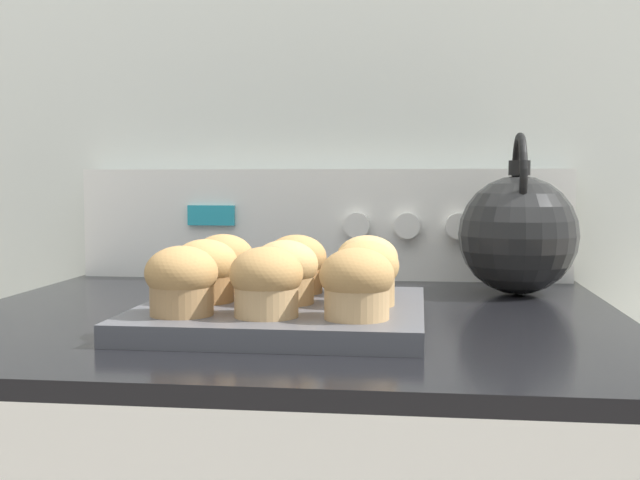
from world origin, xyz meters
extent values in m
cube|color=silver|center=(0.00, 0.74, 1.20)|extent=(8.00, 0.05, 2.40)
cube|color=black|center=(0.00, 0.37, 0.92)|extent=(0.78, 0.70, 0.02)
cube|color=white|center=(0.00, 0.69, 1.01)|extent=(0.76, 0.05, 0.17)
cube|color=teal|center=(-0.17, 0.66, 1.03)|extent=(0.07, 0.01, 0.03)
cylinder|color=white|center=(0.06, 0.65, 1.01)|extent=(0.04, 0.02, 0.04)
cylinder|color=white|center=(0.13, 0.65, 1.01)|extent=(0.04, 0.02, 0.04)
cylinder|color=white|center=(0.21, 0.65, 1.01)|extent=(0.04, 0.02, 0.04)
cylinder|color=white|center=(0.28, 0.65, 1.01)|extent=(0.04, 0.02, 0.04)
cube|color=#4C4C51|center=(0.01, 0.28, 0.94)|extent=(0.30, 0.30, 0.02)
cylinder|color=#A37A4C|center=(-0.08, 0.20, 0.97)|extent=(0.06, 0.06, 0.03)
ellipsoid|color=#B2844C|center=(-0.08, 0.20, 0.99)|extent=(0.07, 0.07, 0.05)
cylinder|color=tan|center=(0.01, 0.20, 0.97)|extent=(0.06, 0.06, 0.03)
ellipsoid|color=#B2844C|center=(0.01, 0.20, 0.99)|extent=(0.07, 0.07, 0.05)
cylinder|color=tan|center=(0.09, 0.20, 0.97)|extent=(0.06, 0.06, 0.03)
ellipsoid|color=#B2844C|center=(0.09, 0.20, 0.99)|extent=(0.07, 0.07, 0.05)
cylinder|color=olive|center=(-0.08, 0.28, 0.97)|extent=(0.06, 0.06, 0.03)
ellipsoid|color=tan|center=(-0.08, 0.28, 0.99)|extent=(0.07, 0.07, 0.05)
cylinder|color=tan|center=(0.01, 0.28, 0.97)|extent=(0.06, 0.06, 0.03)
ellipsoid|color=tan|center=(0.01, 0.28, 0.99)|extent=(0.07, 0.07, 0.05)
cylinder|color=tan|center=(0.10, 0.28, 0.97)|extent=(0.06, 0.06, 0.03)
ellipsoid|color=tan|center=(0.10, 0.28, 0.99)|extent=(0.07, 0.07, 0.05)
cylinder|color=olive|center=(-0.08, 0.37, 0.97)|extent=(0.06, 0.06, 0.03)
ellipsoid|color=#B2844C|center=(-0.08, 0.37, 0.99)|extent=(0.07, 0.07, 0.05)
cylinder|color=olive|center=(0.01, 0.37, 0.97)|extent=(0.06, 0.06, 0.03)
ellipsoid|color=#B2844C|center=(0.01, 0.37, 0.99)|extent=(0.07, 0.07, 0.05)
cylinder|color=tan|center=(0.09, 0.37, 0.97)|extent=(0.06, 0.06, 0.03)
ellipsoid|color=tan|center=(0.09, 0.37, 0.99)|extent=(0.07, 0.07, 0.05)
sphere|color=black|center=(0.28, 0.54, 1.01)|extent=(0.16, 0.16, 0.16)
cylinder|color=black|center=(0.28, 0.54, 1.10)|extent=(0.03, 0.03, 0.02)
cone|color=black|center=(0.28, 0.62, 1.03)|extent=(0.04, 0.07, 0.06)
torus|color=black|center=(0.28, 0.54, 1.08)|extent=(0.01, 0.12, 0.12)
camera|label=1|loc=(0.15, -0.56, 1.08)|focal=45.00mm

